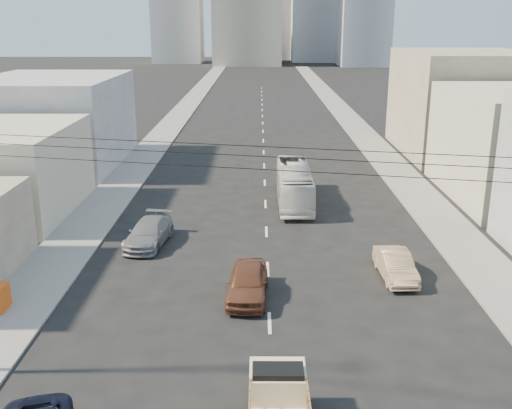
{
  "coord_description": "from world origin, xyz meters",
  "views": [
    {
      "loc": [
        -0.48,
        -15.87,
        12.88
      ],
      "look_at": [
        -0.63,
        14.53,
        3.5
      ],
      "focal_mm": 42.0,
      "sensor_mm": 36.0,
      "label": 1
    }
  ],
  "objects_px": {
    "city_bus": "(294,184)",
    "sedan_grey": "(149,233)",
    "flatbed_pickup": "(279,405)",
    "sedan_brown": "(247,282)",
    "sedan_tan": "(396,265)"
  },
  "relations": [
    {
      "from": "flatbed_pickup",
      "to": "sedan_brown",
      "type": "xyz_separation_m",
      "value": [
        -1.19,
        10.03,
        -0.29
      ]
    },
    {
      "from": "sedan_tan",
      "to": "sedan_grey",
      "type": "bearing_deg",
      "value": 158.16
    },
    {
      "from": "flatbed_pickup",
      "to": "sedan_tan",
      "type": "distance_m",
      "value": 13.98
    },
    {
      "from": "city_bus",
      "to": "sedan_grey",
      "type": "xyz_separation_m",
      "value": [
        -9.17,
        -8.74,
        -0.64
      ]
    },
    {
      "from": "city_bus",
      "to": "sedan_tan",
      "type": "bearing_deg",
      "value": -71.37
    },
    {
      "from": "city_bus",
      "to": "sedan_grey",
      "type": "distance_m",
      "value": 12.68
    },
    {
      "from": "city_bus",
      "to": "sedan_grey",
      "type": "bearing_deg",
      "value": -136.2
    },
    {
      "from": "city_bus",
      "to": "sedan_brown",
      "type": "bearing_deg",
      "value": -100.96
    },
    {
      "from": "sedan_brown",
      "to": "flatbed_pickup",
      "type": "bearing_deg",
      "value": -80.44
    },
    {
      "from": "flatbed_pickup",
      "to": "sedan_brown",
      "type": "distance_m",
      "value": 10.11
    },
    {
      "from": "sedan_brown",
      "to": "sedan_tan",
      "type": "relative_size",
      "value": 1.1
    },
    {
      "from": "flatbed_pickup",
      "to": "sedan_grey",
      "type": "xyz_separation_m",
      "value": [
        -7.22,
        17.21,
        -0.36
      ]
    },
    {
      "from": "city_bus",
      "to": "sedan_grey",
      "type": "height_order",
      "value": "city_bus"
    },
    {
      "from": "city_bus",
      "to": "sedan_brown",
      "type": "xyz_separation_m",
      "value": [
        -3.13,
        -15.91,
        -0.57
      ]
    },
    {
      "from": "city_bus",
      "to": "sedan_tan",
      "type": "height_order",
      "value": "city_bus"
    }
  ]
}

